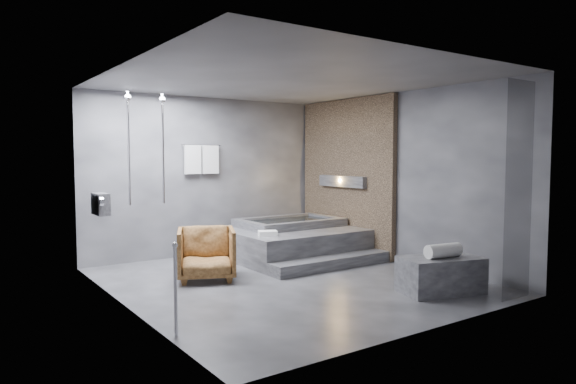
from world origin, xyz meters
TOP-DOWN VIEW (x-y plane):
  - room at (0.40, 0.24)m, footprint 5.00×5.04m
  - tub_deck at (1.05, 1.45)m, footprint 2.20×2.00m
  - tub_step at (1.05, 0.27)m, footprint 2.20×0.36m
  - concrete_bench at (1.28, -1.64)m, footprint 1.15×0.83m
  - driftwood_chair at (-0.89, 0.74)m, footprint 1.06×1.07m
  - rolled_towel at (1.28, -1.67)m, footprint 0.52×0.25m
  - deck_towel at (0.28, 0.94)m, footprint 0.35×0.31m

SIDE VIEW (x-z plane):
  - tub_step at x=1.05m, z-range 0.00..0.18m
  - concrete_bench at x=1.28m, z-range 0.00..0.46m
  - tub_deck at x=1.05m, z-range 0.00..0.50m
  - driftwood_chair at x=-0.89m, z-range 0.00..0.74m
  - deck_towel at x=0.28m, z-range 0.50..0.58m
  - rolled_towel at x=1.28m, z-range 0.46..0.64m
  - room at x=0.40m, z-range 0.32..3.14m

